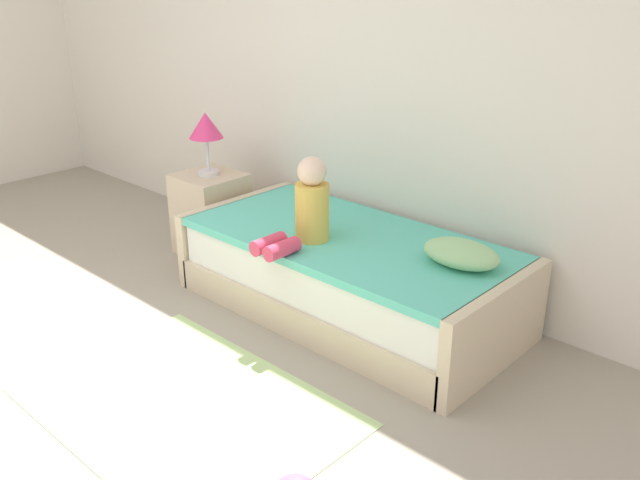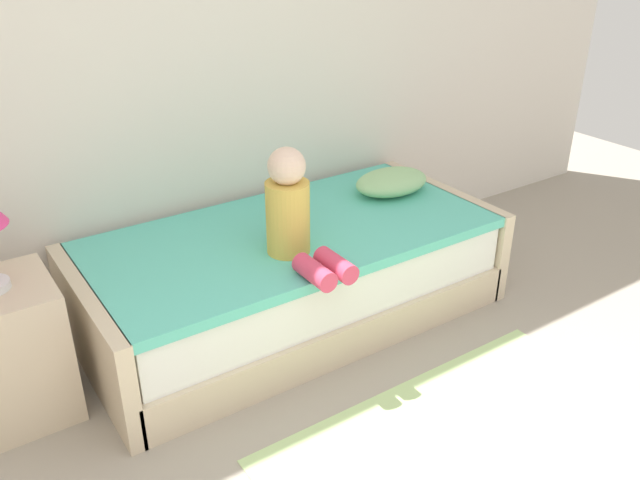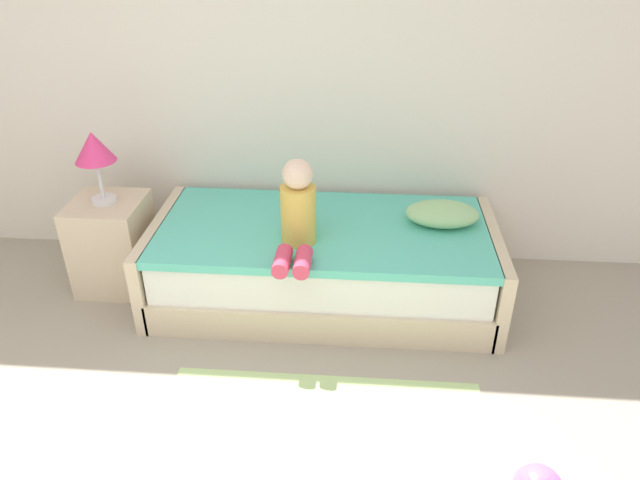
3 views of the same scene
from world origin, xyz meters
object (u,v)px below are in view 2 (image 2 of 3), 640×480
bed (293,275)px  nightstand (7,353)px  pillow (391,182)px  child_figure (293,214)px

bed → nightstand: bearing=178.9°
bed → nightstand: 1.35m
bed → nightstand: (-1.35, 0.03, 0.05)m
bed → nightstand: size_ratio=3.52×
nightstand → pillow: 2.08m
nightstand → child_figure: (1.22, -0.25, 0.40)m
nightstand → pillow: (2.06, 0.07, 0.26)m
bed → pillow: 0.79m
pillow → nightstand: bearing=-177.9°
nightstand → child_figure: size_ratio=1.18×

